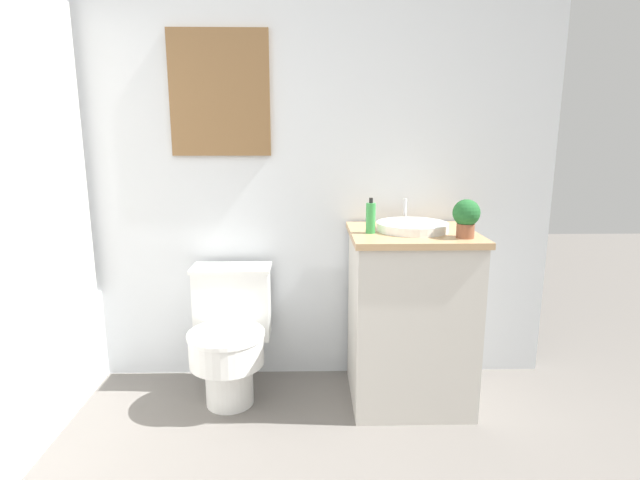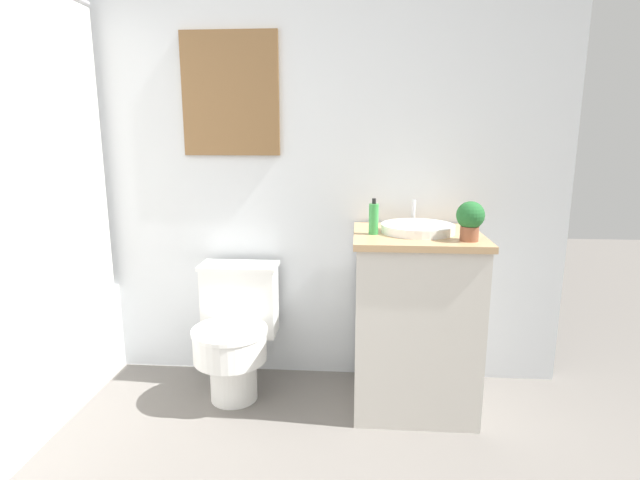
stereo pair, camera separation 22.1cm
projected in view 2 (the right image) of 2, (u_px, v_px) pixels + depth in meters
The scene contains 6 objects.
wall_back at pixel (229, 149), 2.66m from camera, with size 3.57×0.07×2.50m.
toilet at pixel (235, 330), 2.57m from camera, with size 0.41×0.52×0.67m.
vanity at pixel (414, 320), 2.45m from camera, with size 0.60×0.55×0.87m.
sink at pixel (417, 228), 2.38m from camera, with size 0.35×0.38×0.13m.
soap_bottle at pixel (374, 219), 2.32m from camera, with size 0.05×0.05×0.17m.
potted_plant at pixel (470, 219), 2.17m from camera, with size 0.12×0.12×0.18m.
Camera 2 is at (0.70, -0.54, 1.34)m, focal length 28.00 mm.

